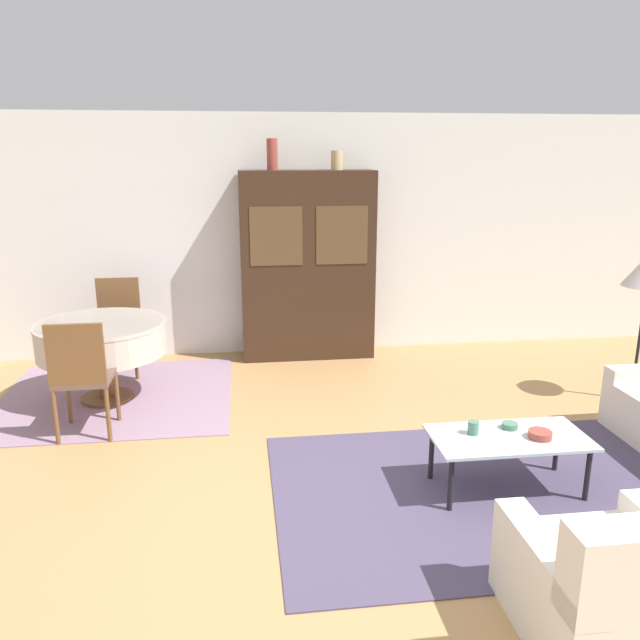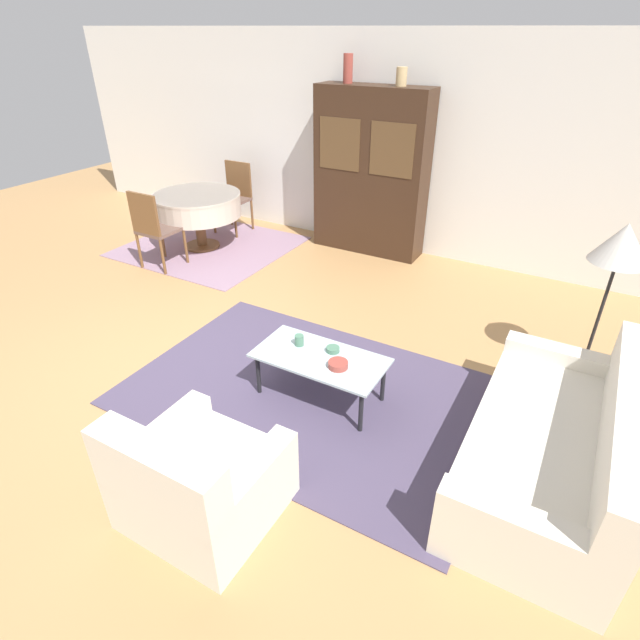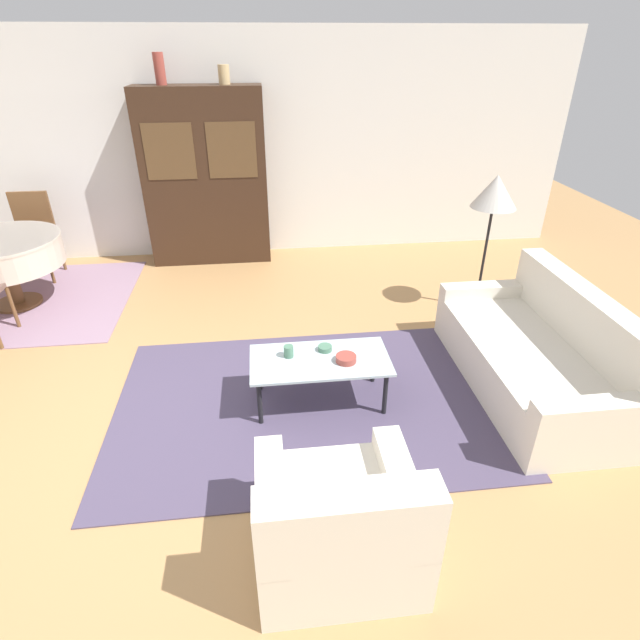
{
  "view_description": "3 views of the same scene",
  "coord_description": "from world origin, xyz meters",
  "px_view_note": "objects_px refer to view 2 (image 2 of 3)",
  "views": [
    {
      "loc": [
        -0.43,
        -3.47,
        2.27
      ],
      "look_at": [
        0.2,
        1.4,
        0.95
      ],
      "focal_mm": 35.0,
      "sensor_mm": 36.0,
      "label": 1
    },
    {
      "loc": [
        2.97,
        -2.65,
        2.69
      ],
      "look_at": [
        1.35,
        0.22,
        0.75
      ],
      "focal_mm": 28.0,
      "sensor_mm": 36.0,
      "label": 2
    },
    {
      "loc": [
        0.97,
        -2.93,
        2.53
      ],
      "look_at": [
        1.35,
        0.22,
        0.75
      ],
      "focal_mm": 28.0,
      "sensor_mm": 36.0,
      "label": 3
    }
  ],
  "objects_px": {
    "dining_chair_near": "(153,226)",
    "bowl": "(338,365)",
    "couch": "(557,448)",
    "display_cabinet": "(371,173)",
    "bowl_small": "(333,349)",
    "vase_short": "(402,77)",
    "armchair": "(198,483)",
    "dining_chair_far": "(235,193)",
    "dining_table": "(197,205)",
    "floor_lamp": "(621,248)",
    "coffee_table": "(320,361)",
    "vase_tall": "(348,68)",
    "cup": "(299,340)"
  },
  "relations": [
    {
      "from": "display_cabinet",
      "to": "bowl_small",
      "type": "xyz_separation_m",
      "value": [
        1.09,
        -3.03,
        -0.62
      ]
    },
    {
      "from": "armchair",
      "to": "floor_lamp",
      "type": "bearing_deg",
      "value": 55.42
    },
    {
      "from": "display_cabinet",
      "to": "armchair",
      "type": "bearing_deg",
      "value": -77.96
    },
    {
      "from": "dining_chair_far",
      "to": "vase_short",
      "type": "relative_size",
      "value": 4.88
    },
    {
      "from": "floor_lamp",
      "to": "bowl",
      "type": "bearing_deg",
      "value": -138.82
    },
    {
      "from": "dining_chair_near",
      "to": "couch",
      "type": "bearing_deg",
      "value": -14.17
    },
    {
      "from": "coffee_table",
      "to": "vase_short",
      "type": "relative_size",
      "value": 5.26
    },
    {
      "from": "dining_table",
      "to": "bowl",
      "type": "bearing_deg",
      "value": -32.78
    },
    {
      "from": "armchair",
      "to": "vase_tall",
      "type": "bearing_deg",
      "value": 106.41
    },
    {
      "from": "dining_chair_far",
      "to": "bowl",
      "type": "bearing_deg",
      "value": 138.28
    },
    {
      "from": "coffee_table",
      "to": "dining_chair_near",
      "type": "distance_m",
      "value": 3.32
    },
    {
      "from": "couch",
      "to": "display_cabinet",
      "type": "relative_size",
      "value": 0.92
    },
    {
      "from": "bowl_small",
      "to": "dining_table",
      "type": "bearing_deg",
      "value": 148.3
    },
    {
      "from": "dining_chair_far",
      "to": "cup",
      "type": "height_order",
      "value": "dining_chair_far"
    },
    {
      "from": "couch",
      "to": "floor_lamp",
      "type": "distance_m",
      "value": 1.69
    },
    {
      "from": "display_cabinet",
      "to": "dining_table",
      "type": "relative_size",
      "value": 1.78
    },
    {
      "from": "coffee_table",
      "to": "vase_tall",
      "type": "height_order",
      "value": "vase_tall"
    },
    {
      "from": "cup",
      "to": "dining_chair_near",
      "type": "bearing_deg",
      "value": 157.51
    },
    {
      "from": "vase_tall",
      "to": "dining_chair_near",
      "type": "bearing_deg",
      "value": -131.16
    },
    {
      "from": "cup",
      "to": "vase_tall",
      "type": "height_order",
      "value": "vase_tall"
    },
    {
      "from": "coffee_table",
      "to": "bowl_small",
      "type": "height_order",
      "value": "bowl_small"
    },
    {
      "from": "couch",
      "to": "dining_table",
      "type": "xyz_separation_m",
      "value": [
        -4.88,
        2.04,
        0.32
      ]
    },
    {
      "from": "coffee_table",
      "to": "bowl",
      "type": "relative_size",
      "value": 6.81
    },
    {
      "from": "armchair",
      "to": "dining_chair_near",
      "type": "height_order",
      "value": "dining_chair_near"
    },
    {
      "from": "dining_table",
      "to": "bowl_small",
      "type": "distance_m",
      "value": 3.68
    },
    {
      "from": "armchair",
      "to": "floor_lamp",
      "type": "xyz_separation_m",
      "value": [
        1.94,
        2.81,
        0.92
      ]
    },
    {
      "from": "dining_table",
      "to": "dining_chair_far",
      "type": "xyz_separation_m",
      "value": [
        -0.0,
        0.81,
        -0.04
      ]
    },
    {
      "from": "cup",
      "to": "bowl_small",
      "type": "relative_size",
      "value": 0.85
    },
    {
      "from": "bowl_small",
      "to": "vase_tall",
      "type": "bearing_deg",
      "value": 115.64
    },
    {
      "from": "armchair",
      "to": "vase_tall",
      "type": "xyz_separation_m",
      "value": [
        -1.34,
        4.55,
        1.96
      ]
    },
    {
      "from": "coffee_table",
      "to": "dining_chair_near",
      "type": "xyz_separation_m",
      "value": [
        -3.08,
        1.24,
        0.2
      ]
    },
    {
      "from": "couch",
      "to": "dining_chair_near",
      "type": "bearing_deg",
      "value": 75.83
    },
    {
      "from": "display_cabinet",
      "to": "vase_short",
      "type": "height_order",
      "value": "vase_short"
    },
    {
      "from": "dining_table",
      "to": "bowl_small",
      "type": "relative_size",
      "value": 10.72
    },
    {
      "from": "armchair",
      "to": "dining_chair_near",
      "type": "bearing_deg",
      "value": 138.8
    },
    {
      "from": "vase_tall",
      "to": "floor_lamp",
      "type": "bearing_deg",
      "value": -27.9
    },
    {
      "from": "armchair",
      "to": "couch",
      "type": "bearing_deg",
      "value": 36.98
    },
    {
      "from": "vase_short",
      "to": "floor_lamp",
      "type": "bearing_deg",
      "value": -33.89
    },
    {
      "from": "bowl_small",
      "to": "vase_tall",
      "type": "distance_m",
      "value": 3.83
    },
    {
      "from": "vase_short",
      "to": "armchair",
      "type": "bearing_deg",
      "value": -81.92
    },
    {
      "from": "couch",
      "to": "dining_chair_near",
      "type": "relative_size",
      "value": 1.94
    },
    {
      "from": "coffee_table",
      "to": "cup",
      "type": "height_order",
      "value": "cup"
    },
    {
      "from": "display_cabinet",
      "to": "floor_lamp",
      "type": "bearing_deg",
      "value": -30.81
    },
    {
      "from": "dining_table",
      "to": "floor_lamp",
      "type": "xyz_separation_m",
      "value": [
        4.95,
        -0.63,
        0.61
      ]
    },
    {
      "from": "armchair",
      "to": "dining_chair_near",
      "type": "xyz_separation_m",
      "value": [
        -3.01,
        2.64,
        0.27
      ]
    },
    {
      "from": "display_cabinet",
      "to": "floor_lamp",
      "type": "relative_size",
      "value": 1.48
    },
    {
      "from": "dining_chair_near",
      "to": "vase_tall",
      "type": "distance_m",
      "value": 3.05
    },
    {
      "from": "dining_chair_far",
      "to": "vase_short",
      "type": "distance_m",
      "value": 2.88
    },
    {
      "from": "bowl_small",
      "to": "vase_short",
      "type": "distance_m",
      "value": 3.59
    },
    {
      "from": "dining_chair_near",
      "to": "bowl",
      "type": "relative_size",
      "value": 6.33
    }
  ]
}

